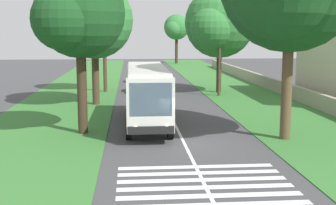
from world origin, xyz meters
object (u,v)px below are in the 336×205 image
(utility_pole, at_px, (219,54))
(trailing_car_0, at_px, (140,85))
(roadside_tree_left_1, at_px, (103,19))
(roadside_tree_right_2, at_px, (176,28))
(trailing_car_1, at_px, (138,77))
(coach_bus, at_px, (147,92))
(roadside_tree_right_0, at_px, (218,25))
(roadside_tree_left_0, at_px, (77,16))
(roadside_tree_left_2, at_px, (91,22))

(utility_pole, bearing_deg, trailing_car_0, 61.70)
(roadside_tree_left_1, xyz_separation_m, roadside_tree_right_2, (41.69, -11.33, -0.36))
(trailing_car_1, bearing_deg, roadside_tree_left_1, 158.49)
(roadside_tree_left_1, bearing_deg, roadside_tree_right_2, -15.21)
(coach_bus, height_order, roadside_tree_left_1, roadside_tree_left_1)
(roadside_tree_left_1, height_order, roadside_tree_right_0, roadside_tree_right_0)
(trailing_car_1, height_order, roadside_tree_left_0, roadside_tree_left_0)
(trailing_car_0, bearing_deg, coach_bus, -179.58)
(trailing_car_1, relative_size, roadside_tree_right_2, 0.46)
(roadside_tree_left_2, relative_size, utility_pole, 1.33)
(trailing_car_1, bearing_deg, roadside_tree_left_2, 167.06)
(coach_bus, relative_size, roadside_tree_left_1, 1.15)
(roadside_tree_left_2, relative_size, roadside_tree_right_2, 1.06)
(coach_bus, bearing_deg, roadside_tree_left_1, 12.08)
(trailing_car_0, height_order, utility_pole, utility_pole)
(roadside_tree_left_2, bearing_deg, coach_bus, -154.60)
(roadside_tree_left_2, bearing_deg, utility_pole, -69.15)
(roadside_tree_right_2, relative_size, utility_pole, 1.26)
(coach_bus, relative_size, utility_pole, 1.50)
(roadside_tree_left_1, bearing_deg, roadside_tree_left_2, 176.86)
(roadside_tree_left_2, bearing_deg, trailing_car_1, -12.94)
(trailing_car_1, height_order, roadside_tree_right_0, roadside_tree_right_0)
(trailing_car_1, relative_size, roadside_tree_left_2, 0.43)
(coach_bus, height_order, utility_pole, utility_pole)
(roadside_tree_left_0, xyz_separation_m, roadside_tree_right_2, (60.82, -11.68, 0.04))
(roadside_tree_right_2, bearing_deg, roadside_tree_left_0, 169.13)
(roadside_tree_left_2, height_order, roadside_tree_right_0, roadside_tree_right_0)
(trailing_car_1, bearing_deg, roadside_tree_right_0, -143.11)
(roadside_tree_right_0, distance_m, roadside_tree_right_2, 42.96)
(utility_pole, bearing_deg, roadside_tree_right_2, -0.68)
(trailing_car_0, height_order, roadside_tree_left_0, roadside_tree_left_0)
(trailing_car_1, bearing_deg, utility_pole, -150.58)
(roadside_tree_left_1, relative_size, roadside_tree_left_2, 0.97)
(roadside_tree_left_2, distance_m, utility_pole, 12.35)
(trailing_car_0, distance_m, roadside_tree_left_0, 20.33)
(trailing_car_1, bearing_deg, trailing_car_0, -179.98)
(trailing_car_0, xyz_separation_m, roadside_tree_right_0, (-1.14, -7.62, 5.96))
(trailing_car_0, relative_size, utility_pole, 0.58)
(trailing_car_0, xyz_separation_m, roadside_tree_left_0, (-19.00, 3.84, 6.12))
(roadside_tree_left_0, distance_m, roadside_tree_right_0, 21.22)
(roadside_tree_left_2, xyz_separation_m, utility_pole, (4.29, -11.25, -2.75))
(trailing_car_0, relative_size, roadside_tree_left_2, 0.43)
(trailing_car_1, xyz_separation_m, roadside_tree_left_1, (-8.88, 3.50, 6.52))
(roadside_tree_left_1, relative_size, roadside_tree_right_2, 1.03)
(utility_pole, bearing_deg, roadside_tree_right_0, -6.70)
(roadside_tree_right_0, xyz_separation_m, roadside_tree_right_2, (42.96, -0.21, 0.20))
(roadside_tree_right_2, distance_m, utility_pole, 45.84)
(roadside_tree_left_0, bearing_deg, coach_bus, -61.05)
(roadside_tree_left_0, distance_m, roadside_tree_right_2, 61.93)
(coach_bus, xyz_separation_m, roadside_tree_right_2, (58.63, -7.71, 4.68))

